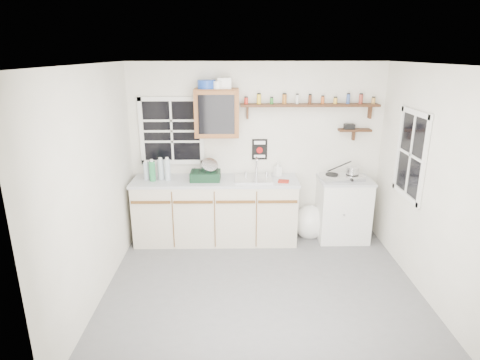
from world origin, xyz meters
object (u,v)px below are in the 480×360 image
Objects in this scene: main_cabinet at (216,210)px; spice_shelf at (309,104)px; dish_rack at (207,173)px; upper_cabinet at (217,113)px; hotplate at (342,177)px; right_cabinet at (343,209)px.

main_cabinet is 1.21× the size of spice_shelf.
main_cabinet is at bearing 8.74° from dish_rack.
upper_cabinet is (0.03, 0.14, 1.36)m from main_cabinet.
hotplate is (1.78, 0.01, 0.49)m from main_cabinet.
upper_cabinet is at bearing 176.24° from right_cabinet.
main_cabinet is 3.80× the size of hotplate.
dish_rack is (-0.15, -0.16, -0.81)m from upper_cabinet.
hotplate is at bearing -4.54° from upper_cabinet.
spice_shelf is 4.65× the size of dish_rack.
spice_shelf is 1.11m from hotplate.
upper_cabinet is 1.07× the size of hotplate.
hotplate is (0.47, -0.21, -0.98)m from spice_shelf.
spice_shelf reaches higher than main_cabinet.
spice_shelf is at bearing 9.60° from dish_rack.
upper_cabinet reaches higher than spice_shelf.
upper_cabinet reaches higher than main_cabinet.
main_cabinet is 1.98m from spice_shelf.
dish_rack reaches higher than right_cabinet.
spice_shelf is (1.27, 0.07, 0.10)m from upper_cabinet.
dish_rack reaches higher than hotplate.
dish_rack is (-1.95, -0.04, 0.56)m from right_cabinet.
upper_cabinet is at bearing -176.88° from spice_shelf.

